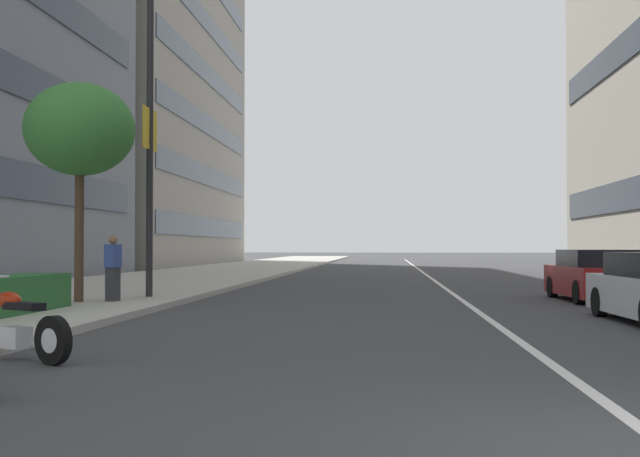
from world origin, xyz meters
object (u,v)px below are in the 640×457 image
at_px(car_following_behind, 597,276).
at_px(street_lamp_with_banners, 162,91).
at_px(pedestrian_on_plaza, 113,268).
at_px(street_tree_mid_sidewalk, 80,130).
at_px(motorcycle_far_end_row, 15,328).

bearing_deg(car_following_behind, street_lamp_with_banners, 96.06).
bearing_deg(pedestrian_on_plaza, car_following_behind, 27.31).
xyz_separation_m(street_lamp_with_banners, street_tree_mid_sidewalk, (-2.18, 1.42, -1.34)).
bearing_deg(motorcycle_far_end_row, car_following_behind, -98.27).
xyz_separation_m(car_following_behind, street_tree_mid_sidewalk, (-3.73, 13.13, 3.63)).
height_order(motorcycle_far_end_row, pedestrian_on_plaza, pedestrian_on_plaza).
relative_size(street_lamp_with_banners, pedestrian_on_plaza, 5.82).
height_order(motorcycle_far_end_row, street_lamp_with_banners, street_lamp_with_banners).
height_order(street_lamp_with_banners, pedestrian_on_plaza, street_lamp_with_banners).
height_order(motorcycle_far_end_row, car_following_behind, car_following_behind).
bearing_deg(motorcycle_far_end_row, pedestrian_on_plaza, -47.14).
distance_m(car_following_behind, street_lamp_with_banners, 12.81).
relative_size(car_following_behind, street_tree_mid_sidewalk, 0.87).
relative_size(motorcycle_far_end_row, car_following_behind, 0.42).
height_order(street_tree_mid_sidewalk, pedestrian_on_plaza, street_tree_mid_sidewalk).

